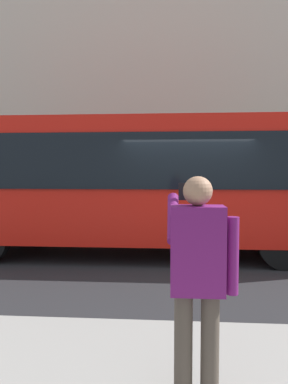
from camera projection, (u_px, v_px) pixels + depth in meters
The scene contains 4 objects.
ground_plane at pixel (186, 261), 7.67m from camera, with size 60.00×60.00×0.00m, color #232326.
building_facade_far at pixel (180, 67), 14.11m from camera, with size 28.00×1.55×12.00m.
red_bus at pixel (134, 181), 8.22m from camera, with size 9.05×2.54×3.08m.
pedestrian_photographer at pixel (198, 271), 2.71m from camera, with size 0.53×0.52×1.70m.
Camera 1 is at (0.32, 7.62, 1.88)m, focal length 33.76 mm.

